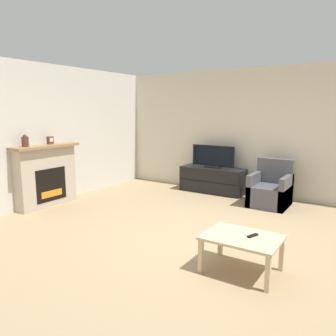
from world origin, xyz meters
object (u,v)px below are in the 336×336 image
at_px(armchair, 270,191).
at_px(tv, 213,157).
at_px(tv_stand, 212,180).
at_px(remote, 253,236).
at_px(fireplace, 46,175).
at_px(mantel_vase_left, 25,141).
at_px(mantel_clock, 50,140).
at_px(coffee_table, 242,241).

bearing_deg(armchair, tv, 166.55).
height_order(tv_stand, remote, tv_stand).
bearing_deg(fireplace, mantel_vase_left, -87.56).
relative_size(mantel_clock, tv, 0.15).
bearing_deg(tv, coffee_table, -59.41).
height_order(tv_stand, coffee_table, tv_stand).
xyz_separation_m(tv_stand, remote, (1.98, -3.12, 0.16)).
height_order(armchair, coffee_table, armchair).
xyz_separation_m(fireplace, mantel_vase_left, (0.02, -0.39, 0.68)).
bearing_deg(mantel_vase_left, fireplace, 92.44).
bearing_deg(coffee_table, armchair, 99.73).
distance_m(mantel_vase_left, coffee_table, 4.18).
height_order(coffee_table, remote, remote).
bearing_deg(tv_stand, mantel_clock, -130.66).
relative_size(mantel_vase_left, armchair, 0.25).
bearing_deg(fireplace, remote, -5.77).
distance_m(fireplace, armchair, 4.32).
distance_m(mantel_vase_left, armchair, 4.63).
xyz_separation_m(fireplace, mantel_clock, (0.02, 0.13, 0.65)).
bearing_deg(tv_stand, coffee_table, -59.43).
bearing_deg(mantel_vase_left, mantel_clock, 89.92).
relative_size(mantel_vase_left, mantel_clock, 1.48).
distance_m(tv_stand, coffee_table, 3.69).
xyz_separation_m(tv_stand, coffee_table, (1.87, -3.17, 0.09)).
distance_m(armchair, coffee_table, 2.88).
xyz_separation_m(mantel_vase_left, coffee_table, (4.08, -0.09, -0.91)).
bearing_deg(armchair, tv_stand, 166.47).
height_order(mantel_vase_left, tv_stand, mantel_vase_left).
bearing_deg(tv_stand, mantel_vase_left, -125.49).
bearing_deg(mantel_clock, mantel_vase_left, -90.08).
bearing_deg(mantel_clock, remote, -7.57).
bearing_deg(mantel_clock, coffee_table, -8.52).
height_order(tv_stand, armchair, armchair).
height_order(mantel_vase_left, armchair, mantel_vase_left).
xyz_separation_m(tv, armchair, (1.39, -0.33, -0.50)).
bearing_deg(mantel_clock, armchair, 31.84).
bearing_deg(fireplace, armchair, 33.20).
relative_size(fireplace, mantel_clock, 8.75).
relative_size(mantel_vase_left, coffee_table, 0.26).
relative_size(fireplace, tv_stand, 0.91).
xyz_separation_m(mantel_clock, armchair, (3.59, 2.23, -0.97)).
xyz_separation_m(mantel_clock, tv, (2.20, 2.56, -0.47)).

